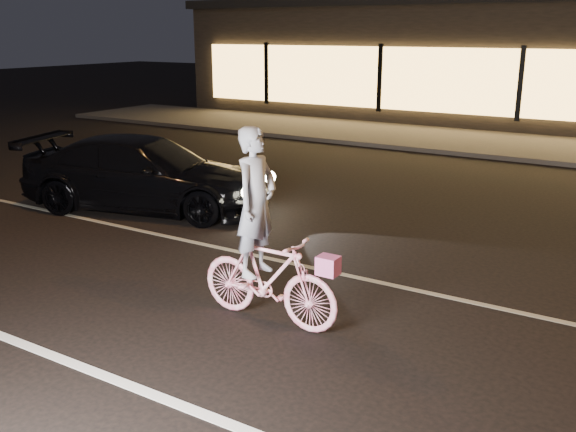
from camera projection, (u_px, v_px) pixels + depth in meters
The scene contains 7 objects.
ground at pixel (204, 317), 7.24m from camera, with size 90.00×90.00×0.00m, color black.
lane_stripe_near at pixel (103, 375), 6.02m from camera, with size 60.00×0.12×0.01m, color silver.
lane_stripe_far at pixel (296, 264), 8.88m from camera, with size 60.00×0.10×0.01m, color gray.
sidewalk at pixel (500, 144), 17.84m from camera, with size 30.00×4.00×0.12m, color #383533.
storefront at pixel (550, 59), 22.13m from camera, with size 25.40×8.42×4.20m.
cyclist at pixel (265, 255), 6.96m from camera, with size 1.72×0.59×2.17m.
sedan at pixel (146, 174), 11.46m from camera, with size 4.80×2.99×1.30m.
Camera 1 is at (4.30, -5.14, 3.12)m, focal length 40.00 mm.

